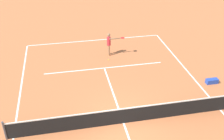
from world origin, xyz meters
TOP-DOWN VIEW (x-y plane):
  - ground_plane at (0.00, 0.00)m, footprint 60.00×60.00m
  - court_lines at (0.00, 0.00)m, footprint 11.00×20.91m
  - tennis_net at (0.00, 0.00)m, footprint 11.60×0.10m
  - player_serving at (-0.73, -7.59)m, footprint 1.29×0.53m
  - tennis_ball at (-0.49, -6.79)m, footprint 0.07×0.07m
  - equipment_bag at (-6.31, -2.53)m, footprint 0.76×0.32m

SIDE VIEW (x-z plane):
  - ground_plane at x=0.00m, z-range 0.00..0.00m
  - court_lines at x=0.00m, z-range 0.00..0.01m
  - tennis_ball at x=-0.49m, z-range 0.00..0.07m
  - equipment_bag at x=-6.31m, z-range 0.00..0.30m
  - tennis_net at x=0.00m, z-range -0.04..1.03m
  - player_serving at x=-0.73m, z-range 0.17..1.91m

